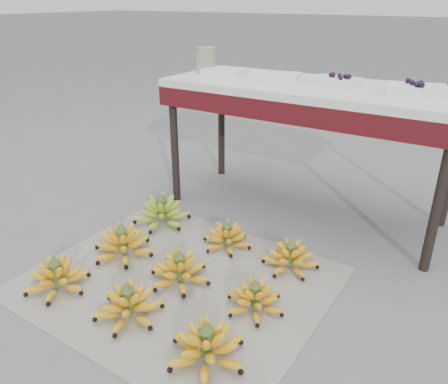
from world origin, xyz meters
The scene contains 17 objects.
ground centered at (0.00, 0.00, 0.00)m, with size 60.00×60.00×0.00m, color slate.
newspaper_mat centered at (-0.04, 0.03, 0.00)m, with size 1.25×1.05×0.01m, color silver.
bunch_front_left centered at (-0.44, -0.29, 0.06)m, with size 0.35×0.35×0.16m.
bunch_front_center centered at (-0.06, -0.26, 0.06)m, with size 0.35×0.35×0.16m.
bunch_front_right centered at (0.32, -0.28, 0.06)m, with size 0.29×0.29×0.17m.
bunch_mid_left centered at (-0.39, 0.06, 0.07)m, with size 0.29×0.29×0.18m.
bunch_mid_center centered at (-0.03, 0.03, 0.06)m, with size 0.31×0.31×0.16m.
bunch_mid_right centered at (0.34, 0.04, 0.05)m, with size 0.25×0.25×0.14m.
bunch_back_left centered at (-0.45, 0.41, 0.07)m, with size 0.37×0.37×0.19m.
bunch_back_center centered at (-0.01, 0.39, 0.06)m, with size 0.29×0.29×0.15m.
bunch_back_right centered at (0.33, 0.39, 0.06)m, with size 0.27×0.27×0.15m.
vendor_table centered at (0.14, 0.97, 0.65)m, with size 1.54×0.61×0.74m.
tray_far_left centered at (-0.38, 0.95, 0.76)m, with size 0.26×0.20×0.04m.
tray_left centered at (-0.06, 0.94, 0.76)m, with size 0.29×0.24×0.04m.
tray_right centered at (0.26, 0.99, 0.76)m, with size 0.25×0.19×0.06m.
tray_far_right centered at (0.65, 0.97, 0.76)m, with size 0.30×0.24×0.07m.
glass_jar centered at (-0.52, 0.97, 0.81)m, with size 0.11×0.11×0.14m, color beige.
Camera 1 is at (0.98, -1.21, 1.15)m, focal length 35.00 mm.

